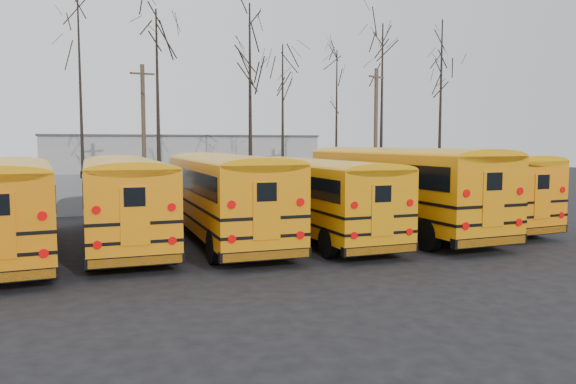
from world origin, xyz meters
name	(u,v)px	position (x,y,z in m)	size (l,w,h in m)	color
ground	(297,253)	(0.00, 0.00, 0.00)	(120.00, 120.00, 0.00)	black
fence	(211,191)	(0.00, 12.00, 1.00)	(40.00, 0.04, 2.00)	gray
distant_building	(181,160)	(2.00, 32.00, 2.00)	(22.00, 8.00, 4.00)	#A8A8A3
bus_a	(8,200)	(-8.38, 2.52, 1.77)	(3.06, 10.92, 3.02)	black
bus_b	(123,194)	(-4.98, 3.26, 1.78)	(2.66, 10.90, 3.04)	black
bus_c	(224,190)	(-1.59, 2.89, 1.84)	(2.81, 11.26, 3.14)	black
bus_d	(316,192)	(1.67, 2.29, 1.72)	(2.45, 10.54, 2.94)	black
bus_e	(396,182)	(5.18, 2.64, 1.96)	(3.08, 12.04, 3.35)	black
bus_f	(447,182)	(8.25, 3.52, 1.81)	(3.19, 11.18, 3.09)	black
utility_pole_left	(144,132)	(-2.64, 17.84, 4.13)	(1.43, 0.26, 8.04)	#4B3A2A
utility_pole_right	(376,131)	(11.98, 16.24, 4.26)	(1.40, 0.67, 8.29)	brown
tree_3	(81,93)	(-6.09, 15.90, 6.11)	(0.26, 0.26, 12.22)	black
tree_4	(158,110)	(-2.33, 13.86, 5.18)	(0.26, 0.26, 10.36)	black
tree_5	(250,104)	(3.08, 15.12, 5.70)	(0.26, 0.26, 11.40)	black
tree_6	(283,121)	(5.99, 17.58, 4.84)	(0.26, 0.26, 9.67)	black
tree_7	(336,125)	(8.88, 15.71, 4.60)	(0.26, 0.26, 9.21)	black
tree_8	(382,110)	(12.89, 17.07, 5.69)	(0.26, 0.26, 11.37)	black
tree_9	(440,106)	(18.17, 17.90, 6.09)	(0.26, 0.26, 12.19)	black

